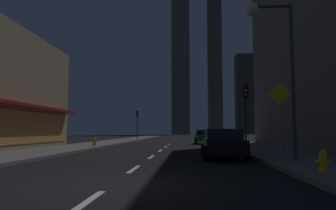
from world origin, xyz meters
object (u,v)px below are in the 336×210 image
(fire_hydrant_far_left, at_px, (94,142))
(car_parked_far, at_px, (204,137))
(traffic_light_far_left, at_px, (137,118))
(street_lamp_right, at_px, (271,41))
(fire_hydrant_yellow_near, at_px, (323,161))
(traffic_light_near_right, at_px, (245,101))
(pedestrian_crossing_sign, at_px, (280,114))
(car_parked_near, at_px, (223,144))

(fire_hydrant_far_left, bearing_deg, car_parked_far, 38.76)
(car_parked_far, height_order, traffic_light_far_left, traffic_light_far_left)
(traffic_light_far_left, distance_m, street_lamp_right, 34.04)
(car_parked_far, relative_size, fire_hydrant_far_left, 6.48)
(fire_hydrant_yellow_near, height_order, traffic_light_far_left, traffic_light_far_left)
(fire_hydrant_far_left, height_order, traffic_light_near_right, traffic_light_near_right)
(traffic_light_far_left, distance_m, pedestrian_crossing_sign, 34.21)
(car_parked_near, xyz_separation_m, street_lamp_right, (1.78, -2.47, 4.33))
(fire_hydrant_yellow_near, bearing_deg, traffic_light_far_left, 107.79)
(traffic_light_far_left, xyz_separation_m, pedestrian_crossing_sign, (11.10, -32.34, -1.18))
(fire_hydrant_yellow_near, relative_size, pedestrian_crossing_sign, 0.21)
(street_lamp_right, relative_size, pedestrian_crossing_sign, 2.09)
(car_parked_far, xyz_separation_m, fire_hydrant_far_left, (-9.50, -7.63, -0.29))
(traffic_light_near_right, xyz_separation_m, street_lamp_right, (-0.12, -6.75, 1.87))
(pedestrian_crossing_sign, bearing_deg, traffic_light_near_right, 90.83)
(car_parked_near, distance_m, pedestrian_crossing_sign, 3.53)
(street_lamp_right, bearing_deg, fire_hydrant_yellow_near, -81.10)
(fire_hydrant_far_left, xyz_separation_m, pedestrian_crossing_sign, (11.50, -12.99, 1.56))
(fire_hydrant_yellow_near, xyz_separation_m, street_lamp_right, (-0.52, 3.32, 4.61))
(car_parked_near, distance_m, car_parked_far, 18.00)
(pedestrian_crossing_sign, bearing_deg, traffic_light_far_left, 108.94)
(car_parked_far, bearing_deg, traffic_light_far_left, 127.81)
(traffic_light_near_right, bearing_deg, car_parked_near, -113.92)
(car_parked_near, bearing_deg, fire_hydrant_far_left, 132.48)
(fire_hydrant_yellow_near, height_order, street_lamp_right, street_lamp_right)
(car_parked_near, distance_m, street_lamp_right, 5.29)
(traffic_light_far_left, bearing_deg, pedestrian_crossing_sign, -71.06)
(fire_hydrant_yellow_near, bearing_deg, pedestrian_crossing_sign, 95.39)
(car_parked_near, height_order, street_lamp_right, street_lamp_right)
(fire_hydrant_far_left, relative_size, street_lamp_right, 0.10)
(traffic_light_near_right, height_order, pedestrian_crossing_sign, traffic_light_near_right)
(car_parked_far, height_order, street_lamp_right, street_lamp_right)
(car_parked_far, relative_size, fire_hydrant_yellow_near, 6.48)
(traffic_light_near_right, bearing_deg, car_parked_far, 97.89)
(traffic_light_far_left, bearing_deg, fire_hydrant_far_left, -91.18)
(traffic_light_far_left, relative_size, street_lamp_right, 0.64)
(car_parked_near, xyz_separation_m, fire_hydrant_yellow_near, (2.30, -5.79, -0.29))
(street_lamp_right, bearing_deg, fire_hydrant_far_left, 131.30)
(fire_hydrant_yellow_near, bearing_deg, car_parked_far, 95.52)
(car_parked_far, height_order, pedestrian_crossing_sign, pedestrian_crossing_sign)
(car_parked_near, relative_size, fire_hydrant_yellow_near, 6.48)
(traffic_light_far_left, relative_size, pedestrian_crossing_sign, 1.33)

